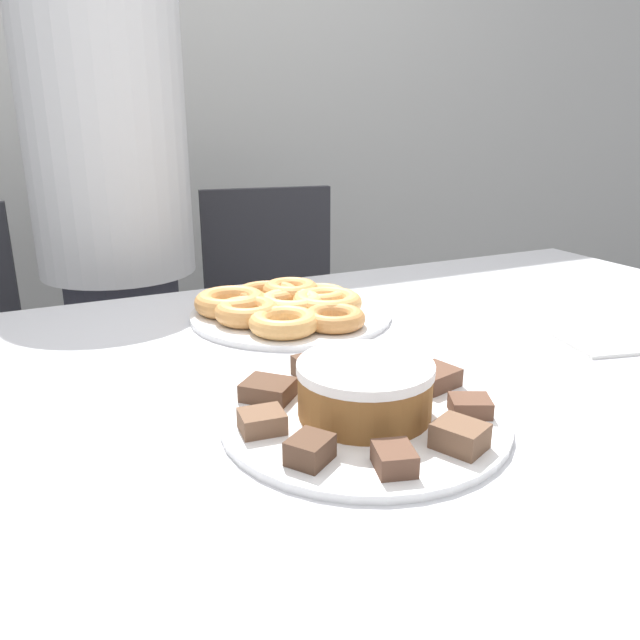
{
  "coord_description": "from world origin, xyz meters",
  "views": [
    {
      "loc": [
        -0.32,
        -0.72,
        1.1
      ],
      "look_at": [
        0.06,
        0.07,
        0.82
      ],
      "focal_mm": 35.0,
      "sensor_mm": 36.0,
      "label": 1
    }
  ],
  "objects": [
    {
      "name": "wall_back",
      "position": [
        0.0,
        1.63,
        1.3
      ],
      "size": [
        8.0,
        0.05,
        2.6
      ],
      "color": "beige",
      "rests_on": "ground_plane"
    },
    {
      "name": "table",
      "position": [
        0.0,
        0.0,
        0.69
      ],
      "size": [
        1.99,
        1.06,
        0.76
      ],
      "color": "silver",
      "rests_on": "ground_plane"
    },
    {
      "name": "person_standing",
      "position": [
        -0.12,
        0.81,
        0.8
      ],
      "size": [
        0.36,
        0.36,
        1.53
      ],
      "color": "#383842",
      "rests_on": "ground_plane"
    },
    {
      "name": "office_chair_right",
      "position": [
        0.33,
        0.91,
        0.43
      ],
      "size": [
        0.5,
        0.5,
        0.9
      ],
      "rotation": [
        0.0,
        0.0,
        -0.14
      ],
      "color": "black",
      "rests_on": "ground_plane"
    },
    {
      "name": "plate_cake",
      "position": [
        0.01,
        -0.14,
        0.77
      ],
      "size": [
        0.34,
        0.34,
        0.01
      ],
      "color": "white",
      "rests_on": "table"
    },
    {
      "name": "plate_donuts",
      "position": [
        0.1,
        0.27,
        0.77
      ],
      "size": [
        0.36,
        0.36,
        0.01
      ],
      "color": "white",
      "rests_on": "table"
    },
    {
      "name": "frosted_cake",
      "position": [
        0.01,
        -0.14,
        0.8
      ],
      "size": [
        0.16,
        0.16,
        0.06
      ],
      "color": "brown",
      "rests_on": "plate_cake"
    },
    {
      "name": "lamington_0",
      "position": [
        0.07,
        -0.25,
        0.78
      ],
      "size": [
        0.06,
        0.07,
        0.03
      ],
      "rotation": [
        0.0,
        0.0,
        5.13
      ],
      "color": "brown",
      "rests_on": "plate_cake"
    },
    {
      "name": "lamington_1",
      "position": [
        0.13,
        -0.19,
        0.78
      ],
      "size": [
        0.06,
        0.06,
        0.02
      ],
      "rotation": [
        0.0,
        0.0,
        5.83
      ],
      "color": "brown",
      "rests_on": "plate_cake"
    },
    {
      "name": "lamington_2",
      "position": [
        0.14,
        -0.11,
        0.78
      ],
      "size": [
        0.07,
        0.06,
        0.02
      ],
      "rotation": [
        0.0,
        0.0,
        6.53
      ],
      "color": "brown",
      "rests_on": "plate_cake"
    },
    {
      "name": "lamington_3",
      "position": [
        0.09,
        -0.04,
        0.78
      ],
      "size": [
        0.06,
        0.06,
        0.02
      ],
      "rotation": [
        0.0,
        0.0,
        7.23
      ],
      "color": "brown",
      "rests_on": "plate_cake"
    },
    {
      "name": "lamington_4",
      "position": [
        0.01,
        -0.02,
        0.78
      ],
      "size": [
        0.05,
        0.05,
        0.03
      ],
      "rotation": [
        0.0,
        0.0,
        7.92
      ],
      "color": "#513828",
      "rests_on": "plate_cake"
    },
    {
      "name": "lamington_5",
      "position": [
        -0.07,
        -0.05,
        0.78
      ],
      "size": [
        0.08,
        0.08,
        0.02
      ],
      "rotation": [
        0.0,
        0.0,
        8.62
      ],
      "color": "#513828",
      "rests_on": "plate_cake"
    },
    {
      "name": "lamington_6",
      "position": [
        -0.11,
        -0.13,
        0.78
      ],
      "size": [
        0.05,
        0.05,
        0.02
      ],
      "rotation": [
        0.0,
        0.0,
        9.32
      ],
      "color": "brown",
      "rests_on": "plate_cake"
    },
    {
      "name": "lamington_7",
      "position": [
        -0.09,
        -0.21,
        0.78
      ],
      "size": [
        0.06,
        0.06,
        0.03
      ],
      "rotation": [
        0.0,
        0.0,
        10.02
      ],
      "color": "#513828",
      "rests_on": "plate_cake"
    },
    {
      "name": "lamington_8",
      "position": [
        -0.02,
        -0.26,
        0.78
      ],
      "size": [
        0.05,
        0.05,
        0.02
      ],
      "rotation": [
        0.0,
        0.0,
        10.72
      ],
      "color": "brown",
      "rests_on": "plate_cake"
    },
    {
      "name": "donut_0",
      "position": [
        0.1,
        0.27,
        0.79
      ],
      "size": [
        0.12,
        0.12,
        0.03
      ],
      "color": "#E5AD66",
      "rests_on": "plate_donuts"
    },
    {
      "name": "donut_1",
      "position": [
        0.04,
        0.18,
        0.79
      ],
      "size": [
        0.12,
        0.12,
        0.03
      ],
      "color": "tan",
      "rests_on": "plate_donuts"
    },
    {
      "name": "donut_2",
      "position": [
        0.13,
        0.16,
        0.78
      ],
      "size": [
        0.11,
        0.11,
        0.03
      ],
      "color": "#C68447",
      "rests_on": "plate_donuts"
    },
    {
      "name": "donut_3",
      "position": [
        0.16,
        0.25,
        0.79
      ],
      "size": [
        0.13,
        0.13,
        0.03
      ],
      "color": "tan",
      "rests_on": "plate_donuts"
    },
    {
      "name": "donut_4",
      "position": [
        0.16,
        0.29,
        0.79
      ],
      "size": [
        0.11,
        0.11,
        0.03
      ],
      "color": "tan",
      "rests_on": "plate_donuts"
    },
    {
      "name": "donut_5",
      "position": [
        0.13,
        0.34,
        0.79
      ],
      "size": [
        0.11,
        0.11,
        0.04
      ],
      "color": "#D18E4C",
      "rests_on": "plate_donuts"
    },
    {
      "name": "donut_6",
      "position": [
        0.08,
        0.35,
        0.79
      ],
      "size": [
        0.12,
        0.12,
        0.03
      ],
      "color": "#C68447",
      "rests_on": "plate_donuts"
    },
    {
      "name": "donut_7",
      "position": [
        0.0,
        0.32,
        0.79
      ],
      "size": [
        0.13,
        0.13,
        0.04
      ],
      "color": "#D18E4C",
      "rests_on": "plate_donuts"
    },
    {
      "name": "donut_8",
      "position": [
        0.01,
        0.25,
        0.79
      ],
      "size": [
        0.11,
        0.11,
        0.03
      ],
      "color": "#D18E4C",
      "rests_on": "plate_donuts"
    },
    {
      "name": "napkin",
      "position": [
        0.5,
        -0.08,
        0.76
      ],
      "size": [
        0.16,
        0.14,
        0.01
      ],
      "color": "white",
      "rests_on": "table"
    }
  ]
}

